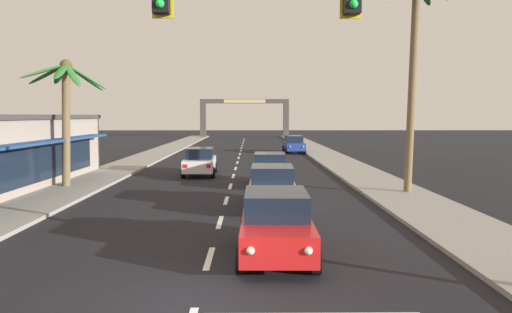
{
  "coord_description": "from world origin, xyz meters",
  "views": [
    {
      "loc": [
        1.07,
        -9.09,
        3.65
      ],
      "look_at": [
        1.25,
        8.0,
        2.2
      ],
      "focal_mm": 34.13,
      "sensor_mm": 36.0,
      "label": 1
    }
  ],
  "objects_px": {
    "sedan_third_in_queue": "(272,187)",
    "sedan_parked_nearest_kerb": "(294,144)",
    "palm_left_second": "(66,97)",
    "town_gateway_arch": "(245,113)",
    "sedan_lead_at_stop_bar": "(276,224)",
    "palm_right_second": "(414,37)",
    "traffic_signal_mast": "(360,29)",
    "sedan_oncoming_far": "(200,161)",
    "sedan_fifth_in_queue": "(270,169)"
  },
  "relations": [
    {
      "from": "sedan_lead_at_stop_bar",
      "to": "traffic_signal_mast",
      "type": "bearing_deg",
      "value": -61.29
    },
    {
      "from": "sedan_fifth_in_queue",
      "to": "sedan_third_in_queue",
      "type": "bearing_deg",
      "value": -91.41
    },
    {
      "from": "palm_left_second",
      "to": "town_gateway_arch",
      "type": "xyz_separation_m",
      "value": [
        8.07,
        55.78,
        -0.44
      ]
    },
    {
      "from": "traffic_signal_mast",
      "to": "sedan_fifth_in_queue",
      "type": "height_order",
      "value": "traffic_signal_mast"
    },
    {
      "from": "palm_left_second",
      "to": "town_gateway_arch",
      "type": "distance_m",
      "value": 56.36
    },
    {
      "from": "sedan_parked_nearest_kerb",
      "to": "sedan_oncoming_far",
      "type": "bearing_deg",
      "value": -112.57
    },
    {
      "from": "sedan_third_in_queue",
      "to": "town_gateway_arch",
      "type": "distance_m",
      "value": 61.34
    },
    {
      "from": "palm_left_second",
      "to": "sedan_third_in_queue",
      "type": "bearing_deg",
      "value": -28.66
    },
    {
      "from": "sedan_third_in_queue",
      "to": "sedan_parked_nearest_kerb",
      "type": "bearing_deg",
      "value": 83.28
    },
    {
      "from": "sedan_third_in_queue",
      "to": "palm_left_second",
      "type": "bearing_deg",
      "value": 151.34
    },
    {
      "from": "sedan_lead_at_stop_bar",
      "to": "sedan_fifth_in_queue",
      "type": "xyz_separation_m",
      "value": [
        0.33,
        12.84,
        0.0
      ]
    },
    {
      "from": "traffic_signal_mast",
      "to": "sedan_oncoming_far",
      "type": "height_order",
      "value": "traffic_signal_mast"
    },
    {
      "from": "sedan_oncoming_far",
      "to": "palm_left_second",
      "type": "distance_m",
      "value": 8.83
    },
    {
      "from": "sedan_third_in_queue",
      "to": "traffic_signal_mast",
      "type": "bearing_deg",
      "value": -81.81
    },
    {
      "from": "sedan_fifth_in_queue",
      "to": "town_gateway_arch",
      "type": "distance_m",
      "value": 54.93
    },
    {
      "from": "palm_right_second",
      "to": "sedan_parked_nearest_kerb",
      "type": "bearing_deg",
      "value": 97.34
    },
    {
      "from": "sedan_third_in_queue",
      "to": "town_gateway_arch",
      "type": "bearing_deg",
      "value": 91.77
    },
    {
      "from": "traffic_signal_mast",
      "to": "sedan_third_in_queue",
      "type": "distance_m",
      "value": 10.26
    },
    {
      "from": "sedan_lead_at_stop_bar",
      "to": "town_gateway_arch",
      "type": "distance_m",
      "value": 67.74
    },
    {
      "from": "traffic_signal_mast",
      "to": "palm_right_second",
      "type": "bearing_deg",
      "value": 67.32
    },
    {
      "from": "sedan_oncoming_far",
      "to": "palm_left_second",
      "type": "bearing_deg",
      "value": -138.6
    },
    {
      "from": "sedan_fifth_in_queue",
      "to": "town_gateway_arch",
      "type": "height_order",
      "value": "town_gateway_arch"
    },
    {
      "from": "sedan_parked_nearest_kerb",
      "to": "palm_left_second",
      "type": "height_order",
      "value": "palm_left_second"
    },
    {
      "from": "sedan_oncoming_far",
      "to": "palm_left_second",
      "type": "height_order",
      "value": "palm_left_second"
    },
    {
      "from": "town_gateway_arch",
      "to": "sedan_parked_nearest_kerb",
      "type": "bearing_deg",
      "value": -81.0
    },
    {
      "from": "sedan_third_in_queue",
      "to": "palm_left_second",
      "type": "height_order",
      "value": "palm_left_second"
    },
    {
      "from": "sedan_third_in_queue",
      "to": "town_gateway_arch",
      "type": "height_order",
      "value": "town_gateway_arch"
    },
    {
      "from": "sedan_third_in_queue",
      "to": "town_gateway_arch",
      "type": "xyz_separation_m",
      "value": [
        -1.89,
        61.22,
        3.25
      ]
    },
    {
      "from": "palm_right_second",
      "to": "town_gateway_arch",
      "type": "xyz_separation_m",
      "value": [
        -8.43,
        57.87,
        -3.05
      ]
    },
    {
      "from": "sedan_parked_nearest_kerb",
      "to": "palm_left_second",
      "type": "bearing_deg",
      "value": -120.23
    },
    {
      "from": "town_gateway_arch",
      "to": "sedan_fifth_in_queue",
      "type": "bearing_deg",
      "value": -87.86
    },
    {
      "from": "traffic_signal_mast",
      "to": "sedan_parked_nearest_kerb",
      "type": "distance_m",
      "value": 37.72
    },
    {
      "from": "sedan_lead_at_stop_bar",
      "to": "sedan_fifth_in_queue",
      "type": "distance_m",
      "value": 12.85
    },
    {
      "from": "sedan_third_in_queue",
      "to": "palm_left_second",
      "type": "relative_size",
      "value": 0.7
    },
    {
      "from": "sedan_lead_at_stop_bar",
      "to": "palm_right_second",
      "type": "bearing_deg",
      "value": 55.54
    },
    {
      "from": "sedan_fifth_in_queue",
      "to": "palm_right_second",
      "type": "xyz_separation_m",
      "value": [
        6.38,
        -3.07,
        6.31
      ]
    },
    {
      "from": "palm_left_second",
      "to": "town_gateway_arch",
      "type": "relative_size",
      "value": 0.44
    },
    {
      "from": "traffic_signal_mast",
      "to": "sedan_third_in_queue",
      "type": "height_order",
      "value": "traffic_signal_mast"
    },
    {
      "from": "palm_left_second",
      "to": "palm_right_second",
      "type": "bearing_deg",
      "value": -7.22
    },
    {
      "from": "traffic_signal_mast",
      "to": "sedan_fifth_in_queue",
      "type": "relative_size",
      "value": 2.56
    },
    {
      "from": "traffic_signal_mast",
      "to": "sedan_oncoming_far",
      "type": "xyz_separation_m",
      "value": [
        -5.26,
        19.89,
        -4.48
      ]
    },
    {
      "from": "sedan_fifth_in_queue",
      "to": "sedan_oncoming_far",
      "type": "xyz_separation_m",
      "value": [
        -4.11,
        4.33,
        0.0
      ]
    },
    {
      "from": "palm_left_second",
      "to": "palm_right_second",
      "type": "relative_size",
      "value": 0.63
    },
    {
      "from": "sedan_lead_at_stop_bar",
      "to": "palm_right_second",
      "type": "relative_size",
      "value": 0.44
    },
    {
      "from": "sedan_oncoming_far",
      "to": "town_gateway_arch",
      "type": "height_order",
      "value": "town_gateway_arch"
    },
    {
      "from": "traffic_signal_mast",
      "to": "sedan_oncoming_far",
      "type": "distance_m",
      "value": 21.06
    },
    {
      "from": "traffic_signal_mast",
      "to": "sedan_lead_at_stop_bar",
      "type": "height_order",
      "value": "traffic_signal_mast"
    },
    {
      "from": "sedan_lead_at_stop_bar",
      "to": "sedan_parked_nearest_kerb",
      "type": "distance_m",
      "value": 34.86
    },
    {
      "from": "town_gateway_arch",
      "to": "traffic_signal_mast",
      "type": "bearing_deg",
      "value": -87.39
    },
    {
      "from": "sedan_lead_at_stop_bar",
      "to": "palm_right_second",
      "type": "height_order",
      "value": "palm_right_second"
    }
  ]
}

